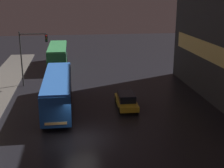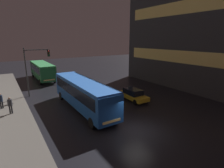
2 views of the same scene
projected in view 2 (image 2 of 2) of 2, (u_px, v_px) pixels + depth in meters
The scene contains 9 objects.
ground_plane at pixel (137, 131), 14.90m from camera, with size 120.00×120.00×0.00m, color black.
sidewalk_left at pixel (9, 113), 18.31m from camera, with size 4.00×48.00×0.15m.
building_right_block at pixel (195, 33), 28.35m from camera, with size 10.07×21.59×17.06m.
bus_near at pixel (83, 92), 19.00m from camera, with size 2.56×11.77×3.25m.
bus_far at pixel (42, 69), 33.13m from camera, with size 2.66×10.59×3.17m.
car_taxi at pixel (133, 94), 22.17m from camera, with size 1.89×4.43×1.47m.
pedestrian_near at pixel (10, 104), 17.69m from camera, with size 0.52×0.52×1.74m.
pedestrian_mid at pixel (1, 100), 19.01m from camera, with size 0.47×0.47×1.73m.
traffic_light_main at pixel (34, 64), 23.22m from camera, with size 3.25×0.35×6.49m.
Camera 2 is at (-9.03, -10.15, 7.59)m, focal length 28.00 mm.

